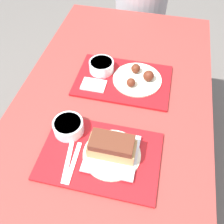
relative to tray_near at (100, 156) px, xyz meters
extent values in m
plane|color=#605B56|center=(-0.02, 0.16, -0.75)|extent=(12.00, 12.00, 0.00)
cube|color=maroon|center=(-0.02, 0.16, -0.03)|extent=(0.87, 1.80, 0.04)
cylinder|color=maroon|center=(-0.39, 0.98, -0.40)|extent=(0.07, 0.07, 0.70)
cylinder|color=maroon|center=(0.36, 0.98, -0.40)|extent=(0.07, 0.07, 0.70)
cube|color=maroon|center=(-0.02, 1.28, -0.29)|extent=(0.83, 0.28, 0.04)
cylinder|color=maroon|center=(-0.37, 1.28, -0.53)|extent=(0.06, 0.06, 0.44)
cylinder|color=maroon|center=(0.34, 1.28, -0.53)|extent=(0.06, 0.06, 0.44)
cube|color=#B21419|center=(0.00, 0.00, 0.00)|extent=(0.44, 0.30, 0.01)
cube|color=#B21419|center=(0.00, 0.42, 0.00)|extent=(0.44, 0.30, 0.01)
cylinder|color=silver|center=(-0.15, 0.08, 0.03)|extent=(0.12, 0.12, 0.05)
cylinder|color=beige|center=(-0.15, 0.08, 0.05)|extent=(0.10, 0.10, 0.01)
cylinder|color=beige|center=(0.04, 0.01, 0.01)|extent=(0.21, 0.21, 0.01)
cube|color=silver|center=(0.04, 0.01, 0.02)|extent=(0.19, 0.19, 0.01)
cube|color=tan|center=(0.04, 0.01, 0.05)|extent=(0.17, 0.08, 0.05)
cube|color=#562819|center=(0.04, 0.01, 0.09)|extent=(0.15, 0.08, 0.03)
cube|color=white|center=(-0.11, -0.05, 0.01)|extent=(0.04, 0.17, 0.00)
cube|color=white|center=(-0.09, -0.05, 0.01)|extent=(0.02, 0.17, 0.00)
cylinder|color=silver|center=(-0.11, 0.46, 0.03)|extent=(0.12, 0.12, 0.05)
cylinder|color=beige|center=(-0.11, 0.46, 0.05)|extent=(0.10, 0.10, 0.01)
cylinder|color=beige|center=(0.07, 0.43, 0.01)|extent=(0.23, 0.23, 0.01)
sphere|color=#562314|center=(0.12, 0.43, 0.04)|extent=(0.05, 0.05, 0.05)
sphere|color=#562314|center=(0.05, 0.47, 0.04)|extent=(0.04, 0.04, 0.04)
sphere|color=#562314|center=(0.05, 0.37, 0.03)|extent=(0.04, 0.04, 0.04)
cube|color=white|center=(-0.12, 0.35, 0.01)|extent=(0.11, 0.08, 0.01)
camera|label=1|loc=(0.14, -0.44, 0.83)|focal=40.00mm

